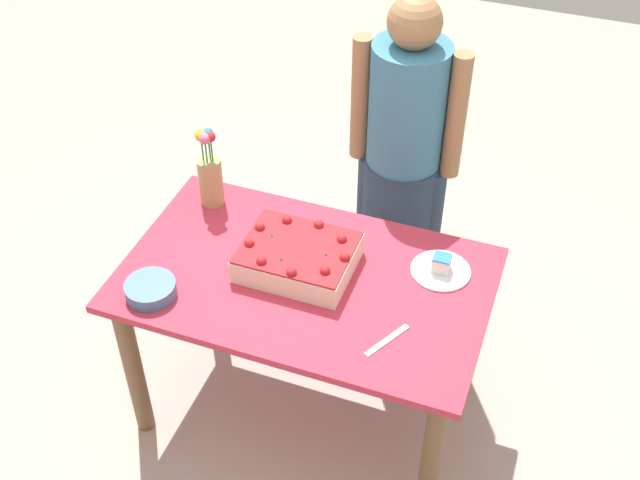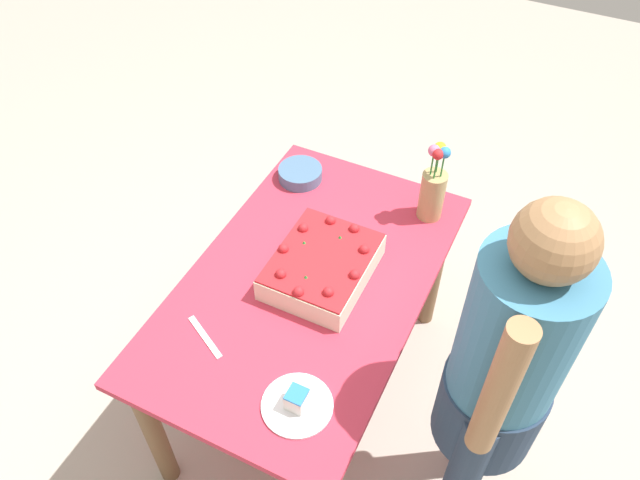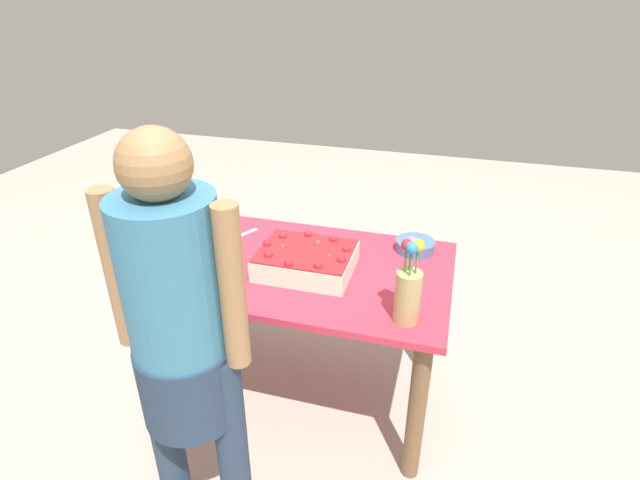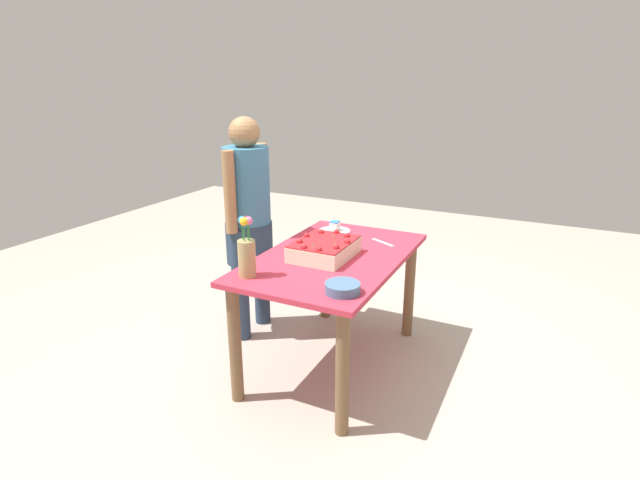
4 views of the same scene
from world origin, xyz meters
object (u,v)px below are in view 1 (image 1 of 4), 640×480
(serving_plate_with_slice, at_px, (441,268))
(fruit_bowl, at_px, (151,289))
(flower_vase, at_px, (210,174))
(cake_knife, at_px, (387,340))
(sheet_cake, at_px, (298,257))
(person_standing, at_px, (404,148))

(serving_plate_with_slice, relative_size, fruit_bowl, 1.21)
(flower_vase, relative_size, fruit_bowl, 1.87)
(cake_knife, distance_m, flower_vase, 0.97)
(sheet_cake, distance_m, flower_vase, 0.51)
(fruit_bowl, bearing_deg, sheet_cake, 35.61)
(sheet_cake, distance_m, cake_knife, 0.46)
(flower_vase, distance_m, person_standing, 0.77)
(flower_vase, bearing_deg, person_standing, 33.40)
(cake_knife, bearing_deg, serving_plate_with_slice, 15.47)
(sheet_cake, xyz_separation_m, fruit_bowl, (-0.42, -0.30, -0.03))
(serving_plate_with_slice, xyz_separation_m, flower_vase, (-0.93, 0.08, 0.11))
(fruit_bowl, height_order, person_standing, person_standing)
(sheet_cake, relative_size, flower_vase, 1.19)
(person_standing, bearing_deg, flower_vase, -56.60)
(serving_plate_with_slice, xyz_separation_m, fruit_bowl, (-0.90, -0.45, 0.01))
(fruit_bowl, distance_m, person_standing, 1.14)
(sheet_cake, xyz_separation_m, cake_knife, (0.40, -0.22, -0.05))
(sheet_cake, relative_size, person_standing, 0.26)
(cake_knife, xyz_separation_m, flower_vase, (-0.84, 0.46, 0.13))
(flower_vase, bearing_deg, fruit_bowl, -87.11)
(flower_vase, xyz_separation_m, person_standing, (0.64, 0.42, -0.00))
(cake_knife, height_order, flower_vase, flower_vase)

